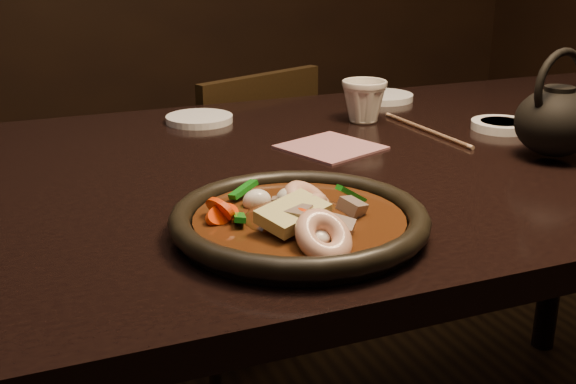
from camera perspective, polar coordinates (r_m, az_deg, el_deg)
name	(u,v)px	position (r m, az deg, el deg)	size (l,w,h in m)	color
table	(400,193)	(1.24, 8.81, -0.09)	(1.60, 0.90, 0.75)	black
chair	(234,210)	(1.84, -4.28, -1.39)	(0.48, 0.48, 0.79)	black
plate	(299,221)	(0.86, 0.90, -2.30)	(0.31, 0.31, 0.03)	black
stirfry	(300,218)	(0.85, 0.93, -2.09)	(0.22, 0.23, 0.07)	#3D1C0B
soy_dish	(501,125)	(1.38, 16.51, 5.08)	(0.11, 0.11, 0.02)	white
saucer_left	(199,119)	(1.39, -7.02, 5.76)	(0.13, 0.13, 0.01)	white
saucer_right	(382,97)	(1.58, 7.42, 7.46)	(0.13, 0.13, 0.01)	white
tea_cup	(364,100)	(1.38, 6.03, 7.26)	(0.09, 0.08, 0.09)	beige
chopsticks	(426,130)	(1.33, 10.89, 4.85)	(0.02, 0.26, 0.01)	tan
napkin	(331,147)	(1.21, 3.40, 3.55)	(0.14, 0.14, 0.00)	#A06267
teapot	(556,118)	(1.21, 20.43, 5.47)	(0.15, 0.13, 0.17)	black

